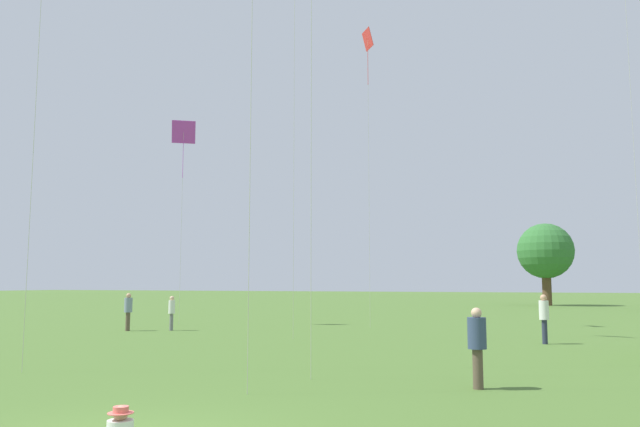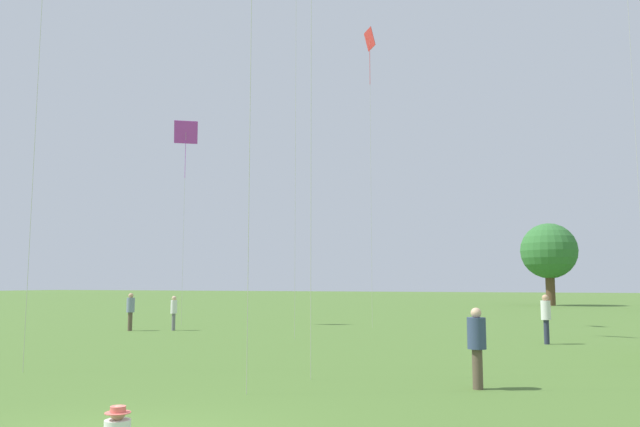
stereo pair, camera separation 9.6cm
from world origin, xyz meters
The scene contains 7 objects.
person_standing_0 centered at (-11.72, 17.92, 0.97)m, with size 0.41×0.41×1.60m.
person_standing_2 centered at (4.72, 17.54, 1.07)m, with size 0.43×0.43×1.78m.
person_standing_3 centered at (3.80, 6.78, 0.99)m, with size 0.47×0.47×1.68m.
person_standing_4 centered at (-13.47, 17.00, 1.03)m, with size 0.51×0.51×1.73m.
kite_2 centered at (-3.68, 23.24, 14.24)m, with size 0.83×0.94×15.37m.
kite_7 centered at (-13.49, 21.11, 10.11)m, with size 1.36×1.17×10.91m.
distant_tree_0 centered at (3.42, 58.97, 5.32)m, with size 5.47×5.47×8.12m.
Camera 2 is at (5.79, -6.77, 2.20)m, focal length 35.00 mm.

